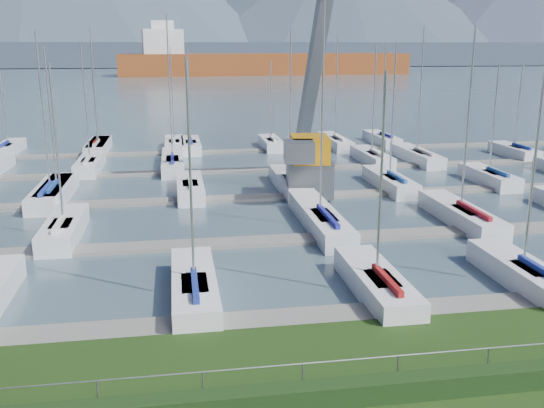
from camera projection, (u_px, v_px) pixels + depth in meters
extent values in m
cube|color=#485D69|center=(182.00, 71.00, 266.94)|extent=(800.00, 540.00, 0.20)
cube|color=#1A3312|center=(338.00, 393.00, 18.13)|extent=(80.00, 0.70, 0.70)
cylinder|color=gray|center=(336.00, 361.00, 18.29)|extent=(80.00, 0.04, 0.04)
cube|color=#3C4758|center=(179.00, 54.00, 332.15)|extent=(900.00, 80.00, 12.00)
cube|color=gray|center=(296.00, 318.00, 24.38)|extent=(90.00, 1.60, 0.25)
cube|color=gray|center=(261.00, 242.00, 33.93)|extent=(90.00, 1.60, 0.25)
cube|color=slate|center=(241.00, 199.00, 43.48)|extent=(90.00, 1.60, 0.25)
cube|color=gray|center=(228.00, 171.00, 53.02)|extent=(90.00, 1.60, 0.25)
cube|color=slate|center=(219.00, 152.00, 62.57)|extent=(90.00, 1.60, 0.25)
cube|color=#55575C|center=(309.00, 178.00, 43.61)|extent=(3.57, 3.57, 2.60)
cube|color=#C87E0B|center=(310.00, 149.00, 43.08)|extent=(3.00, 3.70, 1.80)
cube|color=slate|center=(322.00, 20.00, 45.37)|extent=(1.57, 11.25, 19.89)
cube|color=slate|center=(299.00, 151.00, 40.93)|extent=(2.26, 2.43, 1.40)
cube|color=brown|center=(266.00, 67.00, 228.32)|extent=(110.00, 26.10, 10.00)
cube|color=silver|center=(163.00, 47.00, 217.80)|extent=(15.01, 15.01, 12.00)
cube|color=silver|center=(162.00, 26.00, 216.02)|extent=(8.58, 8.58, 4.00)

